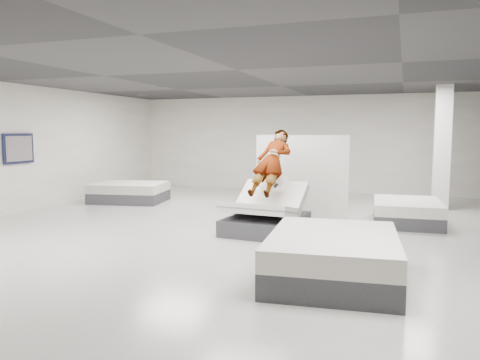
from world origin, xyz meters
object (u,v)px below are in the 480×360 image
at_px(person, 272,172).
at_px(hero_bed, 266,215).
at_px(flat_bed_right_near, 333,257).
at_px(wall_poster, 19,149).
at_px(remote, 276,186).
at_px(flat_bed_right_far, 407,212).
at_px(column, 442,148).
at_px(flat_bed_left_far, 130,192).
at_px(divider_panel, 301,177).

bearing_deg(person, hero_bed, -90.00).
xyz_separation_m(flat_bed_right_near, wall_poster, (-8.15, 2.74, 1.29)).
height_order(hero_bed, wall_poster, wall_poster).
height_order(person, flat_bed_right_near, person).
bearing_deg(wall_poster, remote, -1.60).
relative_size(flat_bed_right_far, flat_bed_right_near, 0.80).
bearing_deg(flat_bed_right_far, person, -150.17).
bearing_deg(person, column, 52.37).
relative_size(remote, flat_bed_left_far, 0.06).
xyz_separation_m(divider_panel, column, (3.13, 2.56, 0.63)).
relative_size(column, wall_poster, 3.37).
bearing_deg(hero_bed, flat_bed_left_far, 152.03).
bearing_deg(remote, flat_bed_right_far, 42.14).
bearing_deg(remote, flat_bed_right_near, -54.79).
distance_m(flat_bed_right_far, flat_bed_left_far, 7.59).
bearing_deg(flat_bed_right_near, flat_bed_left_far, 141.72).
relative_size(divider_panel, flat_bed_left_far, 0.96).
relative_size(remote, divider_panel, 0.07).
bearing_deg(hero_bed, wall_poster, 178.83).
relative_size(hero_bed, flat_bed_right_far, 0.99).
height_order(remote, column, column).
relative_size(person, flat_bed_left_far, 0.81).
relative_size(person, column, 0.56).
xyz_separation_m(person, flat_bed_left_far, (-4.88, 2.27, -0.91)).
xyz_separation_m(person, flat_bed_right_far, (2.67, 1.53, -0.93)).
distance_m(flat_bed_right_far, wall_poster, 9.38).
distance_m(hero_bed, flat_bed_right_near, 3.13).
relative_size(hero_bed, wall_poster, 2.03).
relative_size(divider_panel, wall_poster, 2.25).
bearing_deg(flat_bed_right_near, person, 120.14).
xyz_separation_m(divider_panel, flat_bed_right_far, (2.32, 0.27, -0.71)).
height_order(remote, flat_bed_right_near, remote).
height_order(divider_panel, flat_bed_left_far, divider_panel).
xyz_separation_m(person, wall_poster, (-6.46, -0.18, 0.41)).
relative_size(flat_bed_right_far, column, 0.61).
height_order(divider_panel, flat_bed_right_far, divider_panel).
xyz_separation_m(person, column, (3.48, 3.82, 0.41)).
xyz_separation_m(flat_bed_left_far, wall_poster, (-1.57, -2.45, 1.33)).
relative_size(flat_bed_right_near, wall_poster, 2.55).
bearing_deg(flat_bed_right_far, flat_bed_right_near, -102.27).
distance_m(hero_bed, person, 0.90).
bearing_deg(column, flat_bed_left_far, -169.49).
bearing_deg(flat_bed_right_far, wall_poster, -169.38).
height_order(flat_bed_right_near, column, column).
bearing_deg(person, wall_poster, -173.70).
bearing_deg(hero_bed, flat_bed_right_far, 34.36).
distance_m(column, wall_poster, 10.71).
height_order(remote, flat_bed_left_far, remote).
relative_size(hero_bed, column, 0.60).
height_order(flat_bed_right_far, flat_bed_left_far, flat_bed_left_far).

